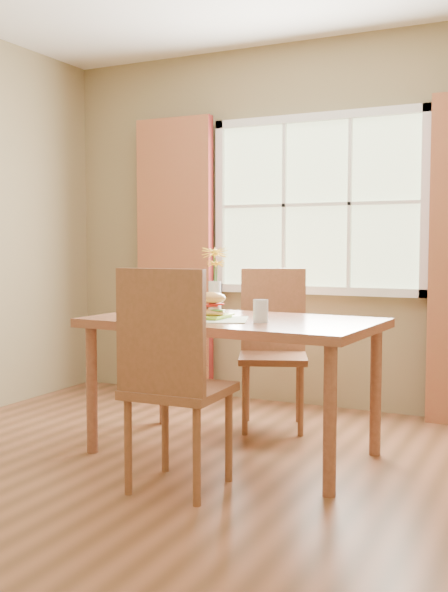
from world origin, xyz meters
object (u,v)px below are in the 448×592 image
Objects in this scene: dining_table at (233,332)px; chair_far at (273,340)px; croissant_sandwich at (212,305)px; water_glass at (261,312)px; flower_vase at (215,274)px; chair_near at (170,371)px.

chair_far reaches higher than dining_table.
dining_table is at bearing 73.76° from croissant_sandwich.
chair_far is 4.87× the size of croissant_sandwich.
chair_far is 0.90m from water_glass.
flower_vase is (-0.15, 0.35, 0.16)m from croissant_sandwich.
flower_vase is (-0.23, 0.23, 0.32)m from dining_table.
flower_vase is at bearing 131.69° from croissant_sandwich.
chair_near is at bearing -64.41° from croissant_sandwich.
flower_vase is at bearing 102.03° from chair_near.
dining_table is 7.73× the size of croissant_sandwich.
water_glass is (0.22, -0.12, 0.14)m from dining_table.
chair_near is at bearing -110.22° from chair_far.
croissant_sandwich is 1.74× the size of water_glass.
water_glass is at bearing -37.94° from flower_vase.
chair_near reaches higher than croissant_sandwich.
water_glass is 0.31× the size of flower_vase.
chair_far is at bearing 89.67° from chair_near.
chair_near reaches higher than dining_table.
croissant_sandwich is (-0.08, 0.60, 0.27)m from chair_near.
chair_far is 8.49× the size of water_glass.
chair_near is at bearing -76.16° from flower_vase.
chair_near is 0.66m from croissant_sandwich.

